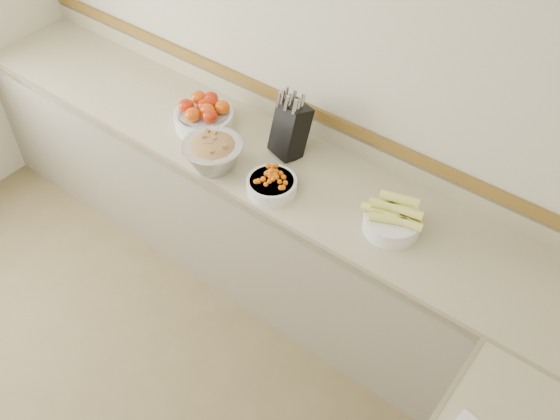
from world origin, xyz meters
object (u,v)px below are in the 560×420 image
Objects in this scene: tomato_bowl at (204,115)px; cherry_tomato_bowl at (272,183)px; rhubarb_bowl at (213,153)px; knife_block at (290,128)px; corn_bowl at (393,219)px.

tomato_bowl is 0.63m from cherry_tomato_bowl.
rhubarb_bowl is (-0.34, -0.04, 0.04)m from cherry_tomato_bowl.
knife_block is 1.50× the size of cherry_tomato_bowl.
knife_block is 1.26× the size of corn_bowl.
knife_block is at bearing 167.51° from corn_bowl.
knife_block is at bearing 110.14° from cherry_tomato_bowl.
corn_bowl reaches higher than rhubarb_bowl.
rhubarb_bowl is (0.26, -0.22, 0.02)m from tomato_bowl.
cherry_tomato_bowl is 0.61m from corn_bowl.
rhubarb_bowl is at bearing -39.99° from tomato_bowl.
corn_bowl is (0.70, -0.16, -0.09)m from knife_block.
rhubarb_bowl is at bearing -172.96° from cherry_tomato_bowl.
knife_block is 0.32m from cherry_tomato_bowl.
tomato_bowl is at bearing 163.42° from cherry_tomato_bowl.
rhubarb_bowl reaches higher than cherry_tomato_bowl.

